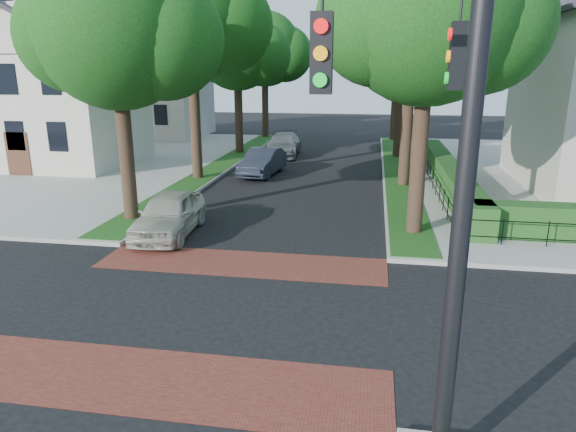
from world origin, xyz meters
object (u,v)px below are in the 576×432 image
object	(u,v)px
traffic_signal	(448,160)
parked_car_rear	(283,145)
parked_car_middle	(263,162)
parked_car_front	(169,214)

from	to	relation	value
traffic_signal	parked_car_rear	xyz separation A→B (m)	(-7.19, 28.30, -3.93)
parked_car_middle	parked_car_front	bearing A→B (deg)	-89.12
parked_car_rear	parked_car_front	bearing A→B (deg)	-96.08
traffic_signal	parked_car_front	size ratio (longest dim) A/B	1.74
traffic_signal	parked_car_rear	size ratio (longest dim) A/B	1.50
traffic_signal	parked_car_rear	distance (m)	29.46
traffic_signal	parked_car_front	bearing A→B (deg)	129.32
traffic_signal	parked_car_middle	bearing A→B (deg)	108.58
traffic_signal	parked_car_middle	world-z (taller)	traffic_signal
parked_car_front	parked_car_rear	world-z (taller)	parked_car_front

